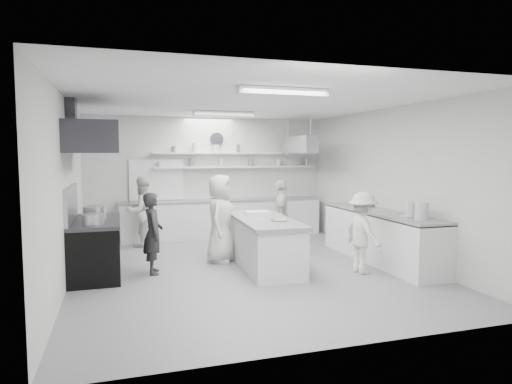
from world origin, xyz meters
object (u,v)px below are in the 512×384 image
object	(u,v)px
stove	(96,249)
back_counter	(223,219)
prep_island	(264,244)
cook_stove	(153,233)
cook_back	(142,211)
right_counter	(381,237)

from	to	relation	value
stove	back_counter	distance (m)	4.03
stove	prep_island	bearing A→B (deg)	-7.03
stove	prep_island	distance (m)	2.96
back_counter	cook_stove	distance (m)	3.60
prep_island	cook_back	size ratio (longest dim) A/B	1.47
cook_back	back_counter	bearing A→B (deg)	168.65
right_counter	prep_island	bearing A→B (deg)	174.13
back_counter	prep_island	world-z (taller)	back_counter
stove	cook_back	xyz separation A→B (m)	(0.89, 2.23, 0.34)
cook_stove	cook_back	distance (m)	2.46
stove	right_counter	world-z (taller)	right_counter
prep_island	back_counter	bearing A→B (deg)	92.88
stove	cook_stove	bearing A→B (deg)	-13.11
right_counter	cook_back	bearing A→B (deg)	146.96
cook_stove	right_counter	bearing A→B (deg)	-95.01
back_counter	prep_island	size ratio (longest dim) A/B	2.14
back_counter	right_counter	bearing A→B (deg)	-55.35
prep_island	cook_stove	size ratio (longest dim) A/B	1.64
right_counter	cook_back	distance (m)	5.21
back_counter	cook_stove	xyz separation A→B (m)	(-1.95, -3.02, 0.25)
back_counter	cook_back	xyz separation A→B (m)	(-2.01, -0.57, 0.33)
cook_back	prep_island	bearing A→B (deg)	101.15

